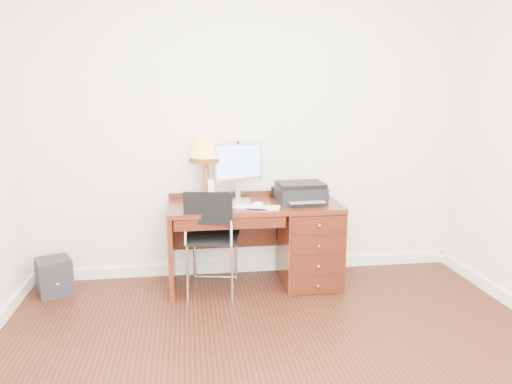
{
  "coord_description": "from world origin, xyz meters",
  "views": [
    {
      "loc": [
        -0.58,
        -2.82,
        1.73
      ],
      "look_at": [
        -0.01,
        1.2,
        0.9
      ],
      "focal_mm": 35.0,
      "sensor_mm": 36.0,
      "label": 1
    }
  ],
  "objects": [
    {
      "name": "ground",
      "position": [
        0.0,
        0.0,
        0.0
      ],
      "size": [
        4.0,
        4.0,
        0.0
      ],
      "primitive_type": "plane",
      "color": "black",
      "rests_on": "ground"
    },
    {
      "name": "room_shell",
      "position": [
        0.0,
        0.63,
        0.05
      ],
      "size": [
        4.0,
        4.0,
        4.0
      ],
      "color": "white",
      "rests_on": "ground"
    },
    {
      "name": "desk",
      "position": [
        0.32,
        1.4,
        0.41
      ],
      "size": [
        1.5,
        0.67,
        0.75
      ],
      "color": "#551F11",
      "rests_on": "ground"
    },
    {
      "name": "monitor",
      "position": [
        -0.12,
        1.55,
        1.07
      ],
      "size": [
        0.44,
        0.2,
        0.51
      ],
      "rotation": [
        0.0,
        0.0,
        0.29
      ],
      "color": "silver",
      "rests_on": "desk"
    },
    {
      "name": "keyboard",
      "position": [
        -0.0,
        1.24,
        0.76
      ],
      "size": [
        0.41,
        0.23,
        0.01
      ],
      "primitive_type": "cube",
      "rotation": [
        0.0,
        0.0,
        -0.31
      ],
      "color": "white",
      "rests_on": "desk"
    },
    {
      "name": "mouse_pad",
      "position": [
        0.01,
        1.26,
        0.76
      ],
      "size": [
        0.23,
        0.23,
        0.05
      ],
      "color": "black",
      "rests_on": "desk"
    },
    {
      "name": "printer",
      "position": [
        0.41,
        1.38,
        0.84
      ],
      "size": [
        0.43,
        0.34,
        0.18
      ],
      "rotation": [
        0.0,
        0.0,
        0.06
      ],
      "color": "black",
      "rests_on": "desk"
    },
    {
      "name": "leg_lamp",
      "position": [
        -0.41,
        1.56,
        1.19
      ],
      "size": [
        0.29,
        0.29,
        0.59
      ],
      "color": "black",
      "rests_on": "desk"
    },
    {
      "name": "phone",
      "position": [
        -0.37,
        1.45,
        0.81
      ],
      "size": [
        0.1,
        0.1,
        0.21
      ],
      "rotation": [
        0.0,
        0.0,
        -0.02
      ],
      "color": "white",
      "rests_on": "desk"
    },
    {
      "name": "pen_cup",
      "position": [
        0.22,
        1.61,
        0.8
      ],
      "size": [
        0.08,
        0.08,
        0.1
      ],
      "primitive_type": "cylinder",
      "color": "black",
      "rests_on": "desk"
    },
    {
      "name": "chair",
      "position": [
        -0.38,
        1.21,
        0.56
      ],
      "size": [
        0.51,
        0.51,
        0.93
      ],
      "rotation": [
        0.0,
        0.0,
        -0.18
      ],
      "color": "black",
      "rests_on": "ground"
    },
    {
      "name": "equipment_box",
      "position": [
        -1.73,
        1.43,
        0.16
      ],
      "size": [
        0.35,
        0.35,
        0.31
      ],
      "primitive_type": "cube",
      "rotation": [
        0.0,
        0.0,
        0.42
      ],
      "color": "black",
      "rests_on": "ground"
    }
  ]
}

